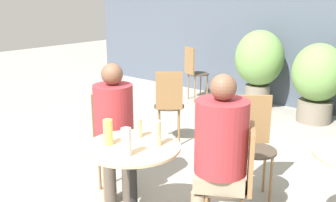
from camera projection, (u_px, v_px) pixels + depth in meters
cafe_table_near at (133, 171)px, 2.88m from camera, size 0.70×0.70×0.72m
bistro_chair_0 at (238, 176)px, 2.74m from camera, size 0.42×0.41×0.92m
bistro_chair_1 at (112, 134)px, 3.56m from camera, size 0.42×0.41×0.92m
bistro_chair_3 at (169, 101)px, 4.65m from camera, size 0.42×0.42×0.92m
bistro_chair_4 at (193, 69)px, 6.60m from camera, size 0.40×0.41×0.92m
bistro_chair_5 at (254, 137)px, 3.48m from camera, size 0.42×0.42×0.92m
seated_person_0 at (219, 148)px, 2.71m from camera, size 0.46×0.44×1.28m
seated_person_1 at (114, 120)px, 3.39m from camera, size 0.43×0.41×1.22m
beer_glass_0 at (108, 132)px, 2.83m from camera, size 0.07×0.07×0.19m
beer_glass_1 at (126, 142)px, 2.63m from camera, size 0.07×0.07×0.20m
beer_glass_2 at (157, 133)px, 2.81m from camera, size 0.06×0.06×0.19m
beer_glass_3 at (138, 128)px, 2.97m from camera, size 0.06×0.06×0.15m
potted_plant_0 at (259, 62)px, 6.09m from camera, size 0.75×0.75×1.24m
potted_plant_1 at (318, 78)px, 5.49m from camera, size 0.72×0.72×1.12m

